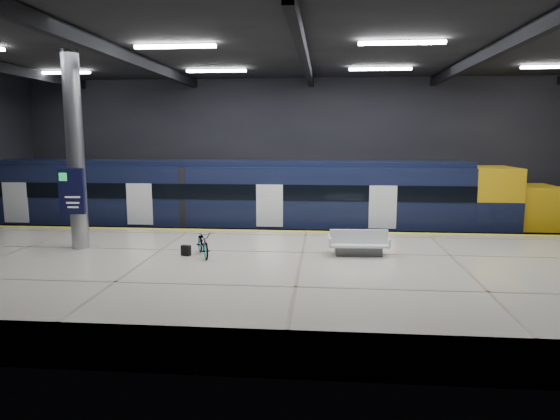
# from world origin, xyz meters

# --- Properties ---
(ground) EXTENTS (30.00, 30.00, 0.00)m
(ground) POSITION_xyz_m (0.00, 0.00, 0.00)
(ground) COLOR black
(ground) RESTS_ON ground
(room_shell) EXTENTS (30.10, 16.10, 8.05)m
(room_shell) POSITION_xyz_m (-0.00, 0.00, 5.72)
(room_shell) COLOR black
(room_shell) RESTS_ON ground
(platform) EXTENTS (30.00, 11.00, 1.10)m
(platform) POSITION_xyz_m (0.00, -2.50, 0.55)
(platform) COLOR beige
(platform) RESTS_ON ground
(safety_strip) EXTENTS (30.00, 0.40, 0.01)m
(safety_strip) POSITION_xyz_m (0.00, 2.75, 1.11)
(safety_strip) COLOR gold
(safety_strip) RESTS_ON platform
(rails) EXTENTS (30.00, 1.52, 0.16)m
(rails) POSITION_xyz_m (0.00, 5.50, 0.08)
(rails) COLOR gray
(rails) RESTS_ON ground
(train) EXTENTS (29.40, 2.84, 3.79)m
(train) POSITION_xyz_m (-2.91, 5.50, 2.06)
(train) COLOR black
(train) RESTS_ON ground
(bench) EXTENTS (2.04, 0.91, 0.88)m
(bench) POSITION_xyz_m (1.91, -1.25, 1.41)
(bench) COLOR #595B60
(bench) RESTS_ON platform
(bicycle) EXTENTS (1.21, 1.76, 0.88)m
(bicycle) POSITION_xyz_m (-3.30, -1.81, 1.54)
(bicycle) COLOR #99999E
(bicycle) RESTS_ON platform
(pannier_bag) EXTENTS (0.34, 0.26, 0.35)m
(pannier_bag) POSITION_xyz_m (-3.90, -1.81, 1.28)
(pannier_bag) COLOR black
(pannier_bag) RESTS_ON platform
(info_column) EXTENTS (0.90, 0.78, 6.90)m
(info_column) POSITION_xyz_m (-8.00, -1.03, 4.46)
(info_column) COLOR #9EA0A5
(info_column) RESTS_ON platform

